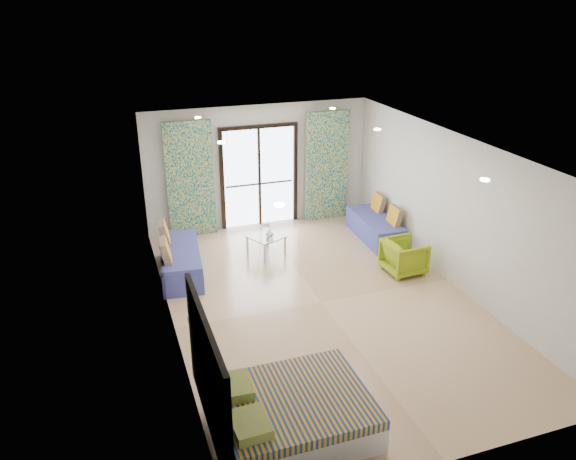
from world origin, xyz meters
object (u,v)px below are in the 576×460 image
object	(u,v)px
daybed_left	(180,260)
armchair	(404,255)
daybed_right	(376,227)
bed	(293,413)
coffee_table	(266,238)

from	to	relation	value
daybed_left	armchair	xyz separation A→B (m)	(4.00, -1.30, 0.07)
armchair	daybed_right	bearing A→B (deg)	-12.01
bed	armchair	xyz separation A→B (m)	(3.36, 3.23, 0.10)
daybed_left	daybed_right	distance (m)	4.24
daybed_right	armchair	xyz separation A→B (m)	(-0.23, -1.60, 0.10)
daybed_left	coffee_table	xyz separation A→B (m)	(1.77, 0.28, 0.08)
bed	daybed_right	xyz separation A→B (m)	(3.59, 4.83, 0.00)
bed	coffee_table	distance (m)	4.94
daybed_left	coffee_table	bearing A→B (deg)	14.81
daybed_right	armchair	world-z (taller)	daybed_right
daybed_left	armchair	bearing A→B (deg)	-12.08
daybed_left	armchair	world-z (taller)	daybed_left
bed	armchair	world-z (taller)	armchair
bed	daybed_right	world-z (taller)	daybed_right
coffee_table	armchair	distance (m)	2.73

